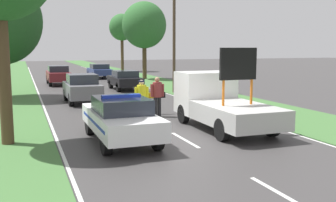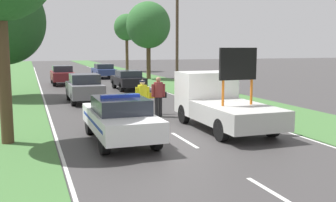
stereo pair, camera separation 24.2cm
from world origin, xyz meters
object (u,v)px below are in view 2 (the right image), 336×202
object	(u,v)px
roadside_tree_near_right	(148,25)
roadside_tree_mid_left	(3,21)
road_barrier	(137,97)
police_car	(120,118)
queued_car_sedan_black	(128,80)
traffic_cone_near_police	(197,105)
queued_car_hatch_blue	(104,71)
utility_pole	(177,30)
police_officer	(143,96)
queued_car_suv_grey	(85,88)
roadside_tree_mid_right	(127,28)
work_truck	(220,102)
queued_car_wagon_maroon	(62,75)
traffic_cone_centre_front	(90,111)
pedestrian_civilian	(158,93)

from	to	relation	value
roadside_tree_near_right	roadside_tree_mid_left	distance (m)	16.38
roadside_tree_near_right	road_barrier	bearing A→B (deg)	-108.19
police_car	queued_car_sedan_black	world-z (taller)	police_car
traffic_cone_near_police	queued_car_sedan_black	xyz separation A→B (m)	(-0.88, 10.59, 0.45)
queued_car_hatch_blue	roadside_tree_near_right	size ratio (longest dim) A/B	0.60
traffic_cone_near_police	utility_pole	distance (m)	8.75
road_barrier	police_car	bearing A→B (deg)	-110.56
police_car	road_barrier	distance (m)	5.03
roadside_tree_near_right	queued_car_hatch_blue	bearing A→B (deg)	143.67
police_car	police_officer	world-z (taller)	police_officer
queued_car_suv_grey	queued_car_sedan_black	world-z (taller)	queued_car_suv_grey
roadside_tree_near_right	police_officer	bearing A→B (deg)	-107.42
queued_car_sedan_black	roadside_tree_mid_right	distance (m)	22.60
work_truck	queued_car_wagon_maroon	size ratio (longest dim) A/B	1.21
road_barrier	traffic_cone_near_police	size ratio (longest dim) A/B	4.81
police_car	traffic_cone_near_police	distance (m)	7.02
queued_car_sedan_black	roadside_tree_mid_left	size ratio (longest dim) A/B	0.55
queued_car_suv_grey	queued_car_hatch_blue	size ratio (longest dim) A/B	0.88
traffic_cone_centre_front	roadside_tree_mid_right	size ratio (longest dim) A/B	0.08
police_car	roadside_tree_mid_left	xyz separation A→B (m)	(-4.10, 13.49, 3.87)
traffic_cone_near_police	queued_car_hatch_blue	world-z (taller)	queued_car_hatch_blue
pedestrian_civilian	queued_car_wagon_maroon	size ratio (longest dim) A/B	0.42
road_barrier	pedestrian_civilian	world-z (taller)	pedestrian_civilian
traffic_cone_near_police	roadside_tree_near_right	bearing A→B (deg)	80.27
queued_car_hatch_blue	roadside_tree_mid_right	xyz separation A→B (m)	(4.84, 9.93, 4.79)
police_officer	queued_car_wagon_maroon	bearing A→B (deg)	-96.66
road_barrier	police_officer	distance (m)	1.21
queued_car_sedan_black	traffic_cone_centre_front	bearing A→B (deg)	67.67
pedestrian_civilian	queued_car_hatch_blue	xyz separation A→B (m)	(1.72, 23.04, -0.29)
queued_car_hatch_blue	work_truck	bearing A→B (deg)	89.49
queued_car_sedan_black	queued_car_hatch_blue	xyz separation A→B (m)	(0.29, 11.55, 0.01)
pedestrian_civilian	roadside_tree_mid_right	xyz separation A→B (m)	(6.57, 32.97, 4.50)
queued_car_suv_grey	queued_car_sedan_black	bearing A→B (deg)	-124.50
roadside_tree_mid_left	queued_car_suv_grey	bearing A→B (deg)	-40.86
pedestrian_civilian	police_car	bearing A→B (deg)	-138.74
pedestrian_civilian	traffic_cone_centre_front	xyz separation A→B (m)	(-2.92, 0.90, -0.77)
road_barrier	utility_pole	bearing A→B (deg)	58.96
roadside_tree_near_right	roadside_tree_mid_right	distance (m)	12.83
road_barrier	queued_car_wagon_maroon	size ratio (longest dim) A/B	0.66
queued_car_hatch_blue	police_car	bearing A→B (deg)	80.80
queued_car_sedan_black	utility_pole	xyz separation A→B (m)	(2.69, -3.00, 3.52)
utility_pole	work_truck	bearing A→B (deg)	-102.80
roadside_tree_mid_left	work_truck	bearing A→B (deg)	-56.65
pedestrian_civilian	queued_car_hatch_blue	bearing A→B (deg)	70.43
police_officer	queued_car_sedan_black	xyz separation A→B (m)	(2.32, 12.04, -0.28)
traffic_cone_near_police	utility_pole	bearing A→B (deg)	76.55
police_car	queued_car_suv_grey	world-z (taller)	queued_car_suv_grey
queued_car_wagon_maroon	roadside_tree_near_right	distance (m)	9.94
utility_pole	pedestrian_civilian	bearing A→B (deg)	-115.90
roadside_tree_mid_right	police_car	bearing A→B (deg)	-104.01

